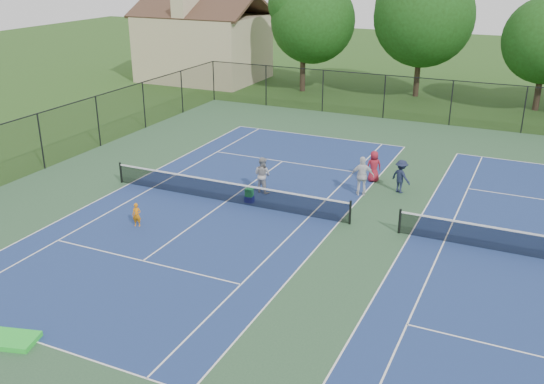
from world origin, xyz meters
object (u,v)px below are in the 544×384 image
at_px(child_player, 137,215).
at_px(instructor, 262,175).
at_px(tree_back_b, 423,11).
at_px(clapboard_house, 204,45).
at_px(tree_back_a, 304,16).
at_px(ball_crate, 249,199).
at_px(bystander_b, 401,176).
at_px(ball_hopper, 249,192).
at_px(bystander_c, 374,166).
at_px(bystander_a, 362,176).

bearing_deg(child_player, instructor, 45.60).
bearing_deg(instructor, tree_back_b, -81.64).
bearing_deg(child_player, tree_back_b, 64.06).
bearing_deg(clapboard_house, tree_back_a, -5.71).
xyz_separation_m(instructor, ball_crate, (0.01, -1.41, -0.73)).
bearing_deg(instructor, clapboard_house, -40.66).
bearing_deg(bystander_b, ball_hopper, 63.15).
bearing_deg(ball_crate, ball_hopper, 0.00).
xyz_separation_m(tree_back_a, instructor, (6.99, -22.19, -5.16)).
relative_size(instructor, bystander_c, 1.11).
relative_size(tree_back_a, bystander_c, 5.80).
bearing_deg(child_player, ball_hopper, 38.35).
xyz_separation_m(instructor, bystander_a, (4.42, 1.62, 0.08)).
bearing_deg(bystander_c, clapboard_house, -74.69).
distance_m(tree_back_b, instructor, 24.94).
bearing_deg(instructor, ball_hopper, 103.34).
height_order(tree_back_a, ball_crate, tree_back_a).
bearing_deg(ball_hopper, child_player, -125.32).
distance_m(clapboard_house, instructor, 28.83).
xyz_separation_m(child_player, bystander_b, (9.06, 8.45, 0.30)).
relative_size(child_player, bystander_a, 0.54).
distance_m(clapboard_house, ball_crate, 30.04).
bearing_deg(child_player, bystander_b, 26.71).
relative_size(bystander_b, ball_hopper, 4.32).
relative_size(tree_back_a, ball_hopper, 24.29).
xyz_separation_m(clapboard_house, bystander_a, (21.41, -21.57, -2.14)).
distance_m(child_player, bystander_c, 12.01).
bearing_deg(bystander_c, child_player, 19.31).
bearing_deg(bystander_b, bystander_c, -2.25).
xyz_separation_m(bystander_c, ball_crate, (-4.39, -5.08, -0.64)).
xyz_separation_m(tree_back_a, ball_crate, (7.00, -23.60, -5.89)).
distance_m(tree_back_b, child_player, 30.96).
bearing_deg(instructor, bystander_b, -142.52).
height_order(child_player, bystander_b, bystander_b).
bearing_deg(ball_crate, instructor, 90.23).
bearing_deg(ball_hopper, tree_back_a, 106.51).
distance_m(tree_back_a, bystander_c, 22.36).
xyz_separation_m(tree_back_a, ball_hopper, (7.00, -23.60, -5.55)).
xyz_separation_m(tree_back_b, bystander_c, (2.39, -20.52, -5.81)).
height_order(instructor, bystander_c, instructor).
height_order(tree_back_a, ball_hopper, tree_back_a).
relative_size(clapboard_house, ball_crate, 27.23).
height_order(tree_back_b, instructor, tree_back_b).
height_order(clapboard_house, bystander_a, clapboard_house).
bearing_deg(tree_back_a, tree_back_b, 12.53).
bearing_deg(bystander_c, instructor, 7.56).
relative_size(tree_back_a, instructor, 5.23).
bearing_deg(tree_back_b, bystander_b, -79.49).
bearing_deg(tree_back_b, clapboard_house, -176.99).
relative_size(child_player, bystander_c, 0.65).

